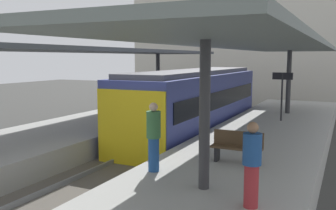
# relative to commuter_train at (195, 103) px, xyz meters

# --- Properties ---
(ground_plane) EXTENTS (80.00, 80.00, 0.00)m
(ground_plane) POSITION_rel_commuter_train_xyz_m (0.00, -4.22, -1.73)
(ground_plane) COLOR #383835
(platform_left) EXTENTS (4.40, 28.00, 1.00)m
(platform_left) POSITION_rel_commuter_train_xyz_m (-3.80, -4.22, -1.23)
(platform_left) COLOR #9E9E99
(platform_left) RESTS_ON ground_plane
(platform_right) EXTENTS (4.40, 28.00, 1.00)m
(platform_right) POSITION_rel_commuter_train_xyz_m (3.80, -4.22, -1.23)
(platform_right) COLOR #9E9E99
(platform_right) RESTS_ON ground_plane
(track_ballast) EXTENTS (3.20, 28.00, 0.20)m
(track_ballast) POSITION_rel_commuter_train_xyz_m (0.00, -4.22, -1.63)
(track_ballast) COLOR #59544C
(track_ballast) RESTS_ON ground_plane
(rail_near_side) EXTENTS (0.08, 28.00, 0.14)m
(rail_near_side) POSITION_rel_commuter_train_xyz_m (-0.72, -4.22, -1.46)
(rail_near_side) COLOR slate
(rail_near_side) RESTS_ON track_ballast
(rail_far_side) EXTENTS (0.08, 28.00, 0.14)m
(rail_far_side) POSITION_rel_commuter_train_xyz_m (0.72, -4.22, -1.46)
(rail_far_side) COLOR slate
(rail_far_side) RESTS_ON track_ballast
(commuter_train) EXTENTS (2.78, 12.01, 3.10)m
(commuter_train) POSITION_rel_commuter_train_xyz_m (0.00, 0.00, 0.00)
(commuter_train) COLOR #38428C
(commuter_train) RESTS_ON track_ballast
(canopy_left) EXTENTS (4.18, 21.00, 3.28)m
(canopy_left) POSITION_rel_commuter_train_xyz_m (-3.80, -2.82, 2.43)
(canopy_left) COLOR #333335
(canopy_left) RESTS_ON platform_left
(canopy_right) EXTENTS (4.18, 21.00, 3.42)m
(canopy_right) POSITION_rel_commuter_train_xyz_m (3.80, -2.82, 2.56)
(canopy_right) COLOR #333335
(canopy_right) RESTS_ON platform_right
(platform_bench) EXTENTS (1.40, 0.41, 0.86)m
(platform_bench) POSITION_rel_commuter_train_xyz_m (3.91, -6.78, -0.26)
(platform_bench) COLOR black
(platform_bench) RESTS_ON platform_right
(platform_sign) EXTENTS (0.90, 0.08, 2.21)m
(platform_sign) POSITION_rel_commuter_train_xyz_m (3.88, 0.90, 0.90)
(platform_sign) COLOR #262628
(platform_sign) RESTS_ON platform_right
(passenger_near_bench) EXTENTS (0.36, 0.36, 1.68)m
(passenger_near_bench) POSITION_rel_commuter_train_xyz_m (4.99, -9.73, 0.14)
(passenger_near_bench) COLOR maroon
(passenger_near_bench) RESTS_ON platform_right
(passenger_mid_platform) EXTENTS (0.36, 0.36, 1.76)m
(passenger_mid_platform) POSITION_rel_commuter_train_xyz_m (2.21, -8.48, 0.19)
(passenger_mid_platform) COLOR navy
(passenger_mid_platform) RESTS_ON platform_right
(station_building_backdrop) EXTENTS (18.00, 6.00, 11.00)m
(station_building_backdrop) POSITION_rel_commuter_train_xyz_m (-1.92, 15.78, 3.77)
(station_building_backdrop) COLOR beige
(station_building_backdrop) RESTS_ON ground_plane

